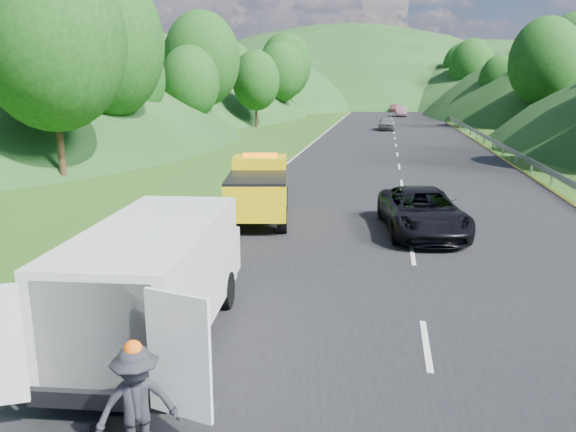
% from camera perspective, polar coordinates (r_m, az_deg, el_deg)
% --- Properties ---
extents(ground, '(320.00, 320.00, 0.00)m').
position_cam_1_polar(ground, '(13.35, 0.19, -8.31)').
color(ground, '#38661E').
rests_on(ground, ground).
extents(road_surface, '(14.00, 200.00, 0.02)m').
position_cam_1_polar(road_surface, '(52.48, 10.80, 7.74)').
color(road_surface, black).
rests_on(road_surface, ground).
extents(guardrail, '(0.06, 140.00, 1.52)m').
position_cam_1_polar(guardrail, '(65.45, 17.11, 8.45)').
color(guardrail, gray).
rests_on(guardrail, ground).
extents(tree_line_left, '(14.00, 140.00, 14.00)m').
position_cam_1_polar(tree_line_left, '(75.41, -6.62, 9.52)').
color(tree_line_left, '#25611C').
rests_on(tree_line_left, ground).
extents(tree_line_right, '(14.00, 140.00, 14.00)m').
position_cam_1_polar(tree_line_right, '(75.38, 26.11, 8.26)').
color(tree_line_right, '#25611C').
rests_on(tree_line_right, ground).
extents(hills_backdrop, '(201.00, 288.60, 44.00)m').
position_cam_1_polar(hills_backdrop, '(147.09, 11.66, 11.17)').
color(hills_backdrop, '#2D5B23').
rests_on(hills_backdrop, ground).
extents(tow_truck, '(2.86, 5.71, 2.35)m').
position_cam_1_polar(tow_truck, '(20.58, -2.99, 2.75)').
color(tow_truck, black).
rests_on(tow_truck, ground).
extents(white_van, '(3.65, 6.87, 2.37)m').
position_cam_1_polar(white_van, '(11.11, -13.10, -5.86)').
color(white_van, black).
rests_on(white_van, ground).
extents(woman, '(0.45, 0.59, 1.57)m').
position_cam_1_polar(woman, '(15.83, -8.77, -4.95)').
color(woman, silver).
rests_on(woman, ground).
extents(child, '(0.68, 0.63, 1.12)m').
position_cam_1_polar(child, '(14.31, -6.29, -6.87)').
color(child, tan).
rests_on(child, ground).
extents(suitcase, '(0.39, 0.25, 0.59)m').
position_cam_1_polar(suitcase, '(14.69, -16.64, -5.62)').
color(suitcase, '#4F4F3B').
rests_on(suitcase, ground).
extents(passing_suv, '(3.15, 5.58, 1.47)m').
position_cam_1_polar(passing_suv, '(19.45, 13.37, -1.70)').
color(passing_suv, black).
rests_on(passing_suv, ground).
extents(dist_car_a, '(1.73, 4.30, 1.46)m').
position_cam_1_polar(dist_car_a, '(61.70, 9.98, 8.57)').
color(dist_car_a, '#4F4E53').
rests_on(dist_car_a, ground).
extents(dist_car_b, '(1.65, 4.72, 1.56)m').
position_cam_1_polar(dist_car_b, '(87.65, 11.42, 9.87)').
color(dist_car_b, '#6A4754').
rests_on(dist_car_b, ground).
extents(dist_car_c, '(1.94, 4.78, 1.39)m').
position_cam_1_polar(dist_car_c, '(101.03, 10.89, 10.32)').
color(dist_car_c, '#9E4F58').
rests_on(dist_car_c, ground).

